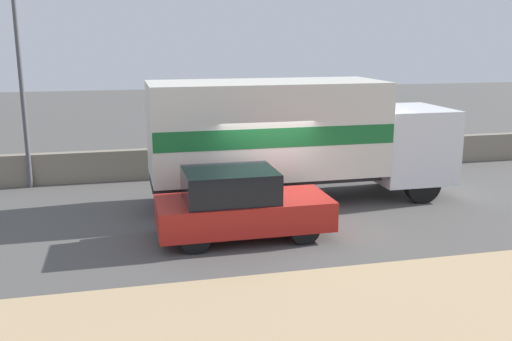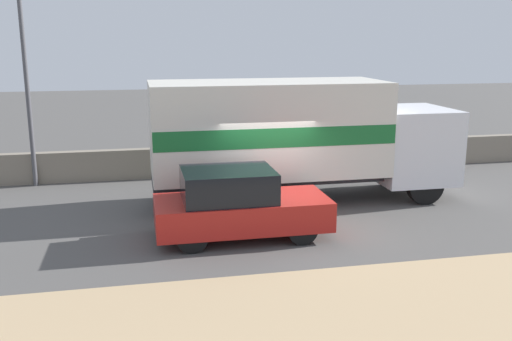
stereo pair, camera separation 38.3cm
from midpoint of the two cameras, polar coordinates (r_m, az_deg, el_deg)
name	(u,v)px [view 2 (the right image)]	position (r m, az deg, el deg)	size (l,w,h in m)	color
ground_plane	(275,225)	(14.37, 2.64, -5.51)	(80.00, 80.00, 0.00)	#514F4C
dirt_shoulder_foreground	(349,323)	(9.85, 10.42, -14.75)	(60.00, 4.40, 0.04)	tan
stone_wall_backdrop	(235,160)	(19.63, -1.51, 1.10)	(60.00, 0.35, 1.00)	gray
street_lamp	(25,63)	(18.85, -21.56, 9.92)	(0.56, 0.28, 6.57)	#4C4C51
box_truck	(294,134)	(16.12, 4.53, 3.64)	(8.64, 2.61, 3.43)	silver
car_hatchback	(238,204)	(13.29, -1.01, -3.42)	(4.04, 1.77, 1.65)	#B21E19
pedestrian	(402,150)	(20.06, 14.88, 2.02)	(0.37, 0.37, 1.69)	#1E1E2D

